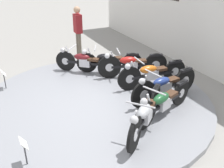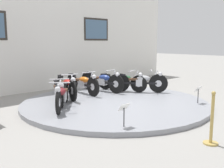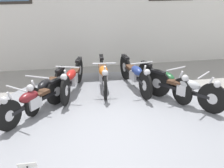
{
  "view_description": "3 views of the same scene",
  "coord_description": "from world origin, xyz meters",
  "px_view_note": "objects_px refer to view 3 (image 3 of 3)",
  "views": [
    {
      "loc": [
        5.22,
        -2.1,
        3.23
      ],
      "look_at": [
        0.2,
        0.36,
        0.54
      ],
      "focal_mm": 42.0,
      "sensor_mm": 36.0,
      "label": 1
    },
    {
      "loc": [
        -5.47,
        -5.62,
        1.93
      ],
      "look_at": [
        0.25,
        0.4,
        0.57
      ],
      "focal_mm": 42.0,
      "sensor_mm": 36.0,
      "label": 2
    },
    {
      "loc": [
        -1.05,
        -5.55,
        3.19
      ],
      "look_at": [
        -0.02,
        0.28,
        0.78
      ],
      "focal_mm": 50.0,
      "sensor_mm": 36.0,
      "label": 3
    }
  ],
  "objects_px": {
    "motorcycle_black": "(47,88)",
    "motorcycle_green": "(164,80)",
    "motorcycle_orange": "(103,74)",
    "motorcycle_blue": "(135,74)",
    "motorcycle_silver": "(185,88)",
    "motorcycle_maroon": "(33,100)",
    "motorcycle_red": "(72,78)"
  },
  "relations": [
    {
      "from": "motorcycle_maroon",
      "to": "motorcycle_silver",
      "type": "relative_size",
      "value": 0.95
    },
    {
      "from": "motorcycle_red",
      "to": "motorcycle_orange",
      "type": "distance_m",
      "value": 0.79
    },
    {
      "from": "motorcycle_blue",
      "to": "motorcycle_silver",
      "type": "bearing_deg",
      "value": -51.13
    },
    {
      "from": "motorcycle_green",
      "to": "motorcycle_silver",
      "type": "height_order",
      "value": "motorcycle_silver"
    },
    {
      "from": "motorcycle_maroon",
      "to": "motorcycle_black",
      "type": "bearing_deg",
      "value": 66.43
    },
    {
      "from": "motorcycle_maroon",
      "to": "motorcycle_green",
      "type": "bearing_deg",
      "value": 11.74
    },
    {
      "from": "motorcycle_orange",
      "to": "motorcycle_green",
      "type": "relative_size",
      "value": 1.07
    },
    {
      "from": "motorcycle_red",
      "to": "motorcycle_green",
      "type": "bearing_deg",
      "value": -11.98
    },
    {
      "from": "motorcycle_orange",
      "to": "motorcycle_blue",
      "type": "relative_size",
      "value": 0.99
    },
    {
      "from": "motorcycle_black",
      "to": "motorcycle_red",
      "type": "bearing_deg",
      "value": 37.5
    },
    {
      "from": "motorcycle_red",
      "to": "motorcycle_green",
      "type": "relative_size",
      "value": 1.04
    },
    {
      "from": "motorcycle_maroon",
      "to": "motorcycle_orange",
      "type": "relative_size",
      "value": 0.75
    },
    {
      "from": "motorcycle_blue",
      "to": "motorcycle_green",
      "type": "xyz_separation_m",
      "value": [
        0.59,
        -0.45,
        -0.02
      ]
    },
    {
      "from": "motorcycle_black",
      "to": "motorcycle_green",
      "type": "xyz_separation_m",
      "value": [
        2.73,
        -0.0,
        0.0
      ]
    },
    {
      "from": "motorcycle_black",
      "to": "motorcycle_silver",
      "type": "relative_size",
      "value": 1.13
    },
    {
      "from": "motorcycle_red",
      "to": "motorcycle_blue",
      "type": "distance_m",
      "value": 1.55
    },
    {
      "from": "motorcycle_black",
      "to": "motorcycle_blue",
      "type": "bearing_deg",
      "value": 11.94
    },
    {
      "from": "motorcycle_maroon",
      "to": "motorcycle_black",
      "type": "xyz_separation_m",
      "value": [
        0.27,
        0.62,
        -0.0
      ]
    },
    {
      "from": "motorcycle_blue",
      "to": "motorcycle_green",
      "type": "distance_m",
      "value": 0.75
    },
    {
      "from": "motorcycle_green",
      "to": "motorcycle_silver",
      "type": "distance_m",
      "value": 0.68
    },
    {
      "from": "motorcycle_black",
      "to": "motorcycle_red",
      "type": "height_order",
      "value": "motorcycle_red"
    },
    {
      "from": "motorcycle_black",
      "to": "motorcycle_green",
      "type": "distance_m",
      "value": 2.73
    },
    {
      "from": "motorcycle_silver",
      "to": "motorcycle_black",
      "type": "bearing_deg",
      "value": 168.28
    },
    {
      "from": "motorcycle_black",
      "to": "motorcycle_silver",
      "type": "xyz_separation_m",
      "value": [
        3.0,
        -0.62,
        0.03
      ]
    },
    {
      "from": "motorcycle_silver",
      "to": "motorcycle_red",
      "type": "bearing_deg",
      "value": 155.97
    },
    {
      "from": "motorcycle_green",
      "to": "motorcycle_red",
      "type": "bearing_deg",
      "value": 168.02
    },
    {
      "from": "motorcycle_maroon",
      "to": "motorcycle_blue",
      "type": "height_order",
      "value": "motorcycle_blue"
    },
    {
      "from": "motorcycle_black",
      "to": "motorcycle_blue",
      "type": "distance_m",
      "value": 2.19
    },
    {
      "from": "motorcycle_maroon",
      "to": "motorcycle_red",
      "type": "distance_m",
      "value": 1.38
    },
    {
      "from": "motorcycle_blue",
      "to": "motorcycle_silver",
      "type": "height_order",
      "value": "motorcycle_blue"
    },
    {
      "from": "motorcycle_orange",
      "to": "motorcycle_blue",
      "type": "height_order",
      "value": "motorcycle_blue"
    },
    {
      "from": "motorcycle_red",
      "to": "motorcycle_silver",
      "type": "relative_size",
      "value": 1.23
    }
  ]
}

